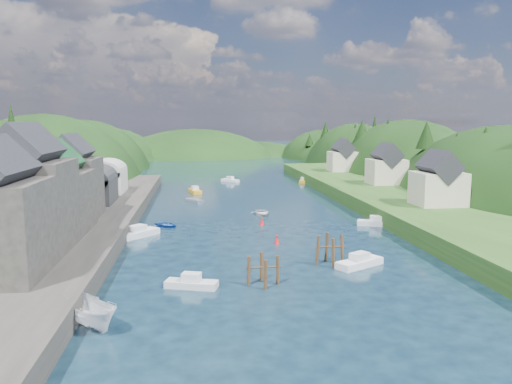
{
  "coord_description": "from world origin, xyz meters",
  "views": [
    {
      "loc": [
        -9.14,
        -48.79,
        14.87
      ],
      "look_at": [
        0.0,
        28.0,
        4.0
      ],
      "focal_mm": 35.0,
      "sensor_mm": 36.0,
      "label": 1
    }
  ],
  "objects": [
    {
      "name": "terrace_left_grass",
      "position": [
        -31.0,
        20.0,
        1.25
      ],
      "size": [
        12.0,
        110.0,
        2.5
      ],
      "primitive_type": "cube",
      "color": "#234719",
      "rests_on": "ground"
    },
    {
      "name": "quayside_buildings",
      "position": [
        -26.0,
        6.39,
        7.09
      ],
      "size": [
        8.0,
        35.84,
        12.9
      ],
      "color": "#2D2B28",
      "rests_on": "quay_left"
    },
    {
      "name": "ground",
      "position": [
        0.0,
        50.0,
        0.0
      ],
      "size": [
        600.0,
        600.0,
        0.0
      ],
      "primitive_type": "plane",
      "color": "black",
      "rests_on": "ground"
    },
    {
      "name": "hillside_right",
      "position": [
        45.0,
        75.0,
        -7.41
      ],
      "size": [
        36.0,
        245.56,
        48.0
      ],
      "color": "black",
      "rests_on": "ground"
    },
    {
      "name": "boat_sheds",
      "position": [
        -26.0,
        39.0,
        5.27
      ],
      "size": [
        7.0,
        21.0,
        7.5
      ],
      "color": "#2D2D30",
      "rests_on": "quay_left"
    },
    {
      "name": "quay_left",
      "position": [
        -24.0,
        20.0,
        1.0
      ],
      "size": [
        12.0,
        110.0,
        2.0
      ],
      "primitive_type": "cube",
      "color": "#2D2B28",
      "rests_on": "ground"
    },
    {
      "name": "channel_buoy_far",
      "position": [
        0.14,
        22.05,
        0.48
      ],
      "size": [
        0.7,
        0.7,
        1.1
      ],
      "color": "red",
      "rests_on": "ground"
    },
    {
      "name": "piling_cluster_far",
      "position": [
        4.59,
        0.9,
        1.3
      ],
      "size": [
        3.19,
        2.98,
        3.74
      ],
      "color": "#382314",
      "rests_on": "ground"
    },
    {
      "name": "piling_cluster_near",
      "position": [
        -3.23,
        -4.83,
        1.1
      ],
      "size": [
        3.26,
        3.03,
        3.33
      ],
      "color": "#382314",
      "rests_on": "ground"
    },
    {
      "name": "terrace_right",
      "position": [
        25.0,
        40.0,
        1.2
      ],
      "size": [
        16.0,
        120.0,
        2.4
      ],
      "primitive_type": "cube",
      "color": "#234719",
      "rests_on": "ground"
    },
    {
      "name": "channel_buoy_near",
      "position": [
        0.52,
        10.49,
        0.48
      ],
      "size": [
        0.7,
        0.7,
        1.1
      ],
      "color": "red",
      "rests_on": "ground"
    },
    {
      "name": "hillside_left",
      "position": [
        -45.0,
        75.0,
        -8.03
      ],
      "size": [
        44.0,
        245.56,
        52.0
      ],
      "color": "black",
      "rests_on": "ground"
    },
    {
      "name": "right_bank_cottages",
      "position": [
        28.0,
        48.33,
        5.84
      ],
      "size": [
        9.0,
        59.24,
        8.41
      ],
      "color": "beige",
      "rests_on": "terrace_right"
    },
    {
      "name": "far_hills",
      "position": [
        1.22,
        174.01,
        -10.8
      ],
      "size": [
        103.0,
        68.0,
        44.0
      ],
      "color": "black",
      "rests_on": "ground"
    },
    {
      "name": "hill_trees",
      "position": [
        -1.0,
        65.57,
        11.07
      ],
      "size": [
        90.41,
        148.96,
        12.46
      ],
      "color": "black",
      "rests_on": "ground"
    },
    {
      "name": "moored_boats",
      "position": [
        -6.56,
        17.49,
        0.6
      ],
      "size": [
        39.21,
        93.77,
        2.4
      ],
      "color": "white",
      "rests_on": "ground"
    }
  ]
}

